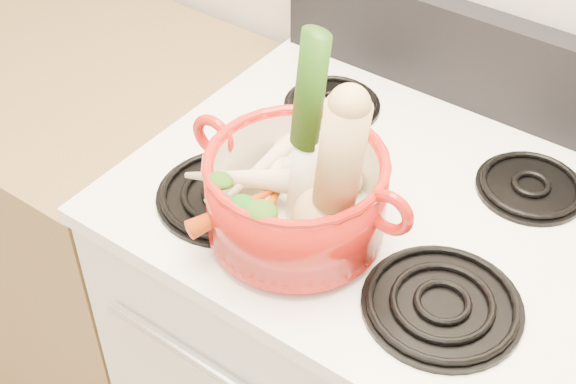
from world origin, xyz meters
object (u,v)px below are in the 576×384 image
Objects in this scene: squash at (338,179)px; stove_body at (363,371)px; dutch_oven at (296,195)px; leek at (305,130)px.

stove_body is at bearing 97.46° from squash.
squash is at bearing -15.91° from dutch_oven.
stove_body is 0.71m from leek.
stove_body is at bearing 91.50° from leek.
leek is (-0.07, 0.03, 0.03)m from squash.
leek reaches higher than stove_body.
leek is at bearing 52.89° from dutch_oven.
leek is (0.01, 0.01, 0.12)m from dutch_oven.
squash reaches higher than stove_body.
squash is 0.81× the size of leek.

